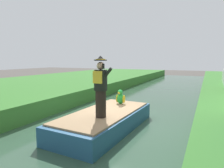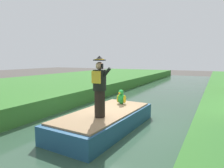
% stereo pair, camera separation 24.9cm
% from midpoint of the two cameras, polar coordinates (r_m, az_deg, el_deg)
% --- Properties ---
extents(ground_plane, '(80.00, 80.00, 0.00)m').
position_cam_midpoint_polar(ground_plane, '(7.37, -1.19, -12.34)').
color(ground_plane, '#4C4742').
extents(canal_water, '(5.55, 48.00, 0.10)m').
position_cam_midpoint_polar(canal_water, '(7.35, -1.19, -11.98)').
color(canal_water, '#33513D').
rests_on(canal_water, ground).
extents(boat, '(1.97, 4.27, 0.61)m').
position_cam_midpoint_polar(boat, '(6.83, -3.12, -10.40)').
color(boat, '#23517A').
rests_on(boat, canal_water).
extents(person_pirate, '(0.61, 0.42, 1.85)m').
position_cam_midpoint_polar(person_pirate, '(5.93, -4.46, -0.84)').
color(person_pirate, black).
rests_on(person_pirate, boat).
extents(parrot_plush, '(0.36, 0.35, 0.57)m').
position_cam_midpoint_polar(parrot_plush, '(7.81, 1.55, -3.96)').
color(parrot_plush, green).
rests_on(parrot_plush, boat).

